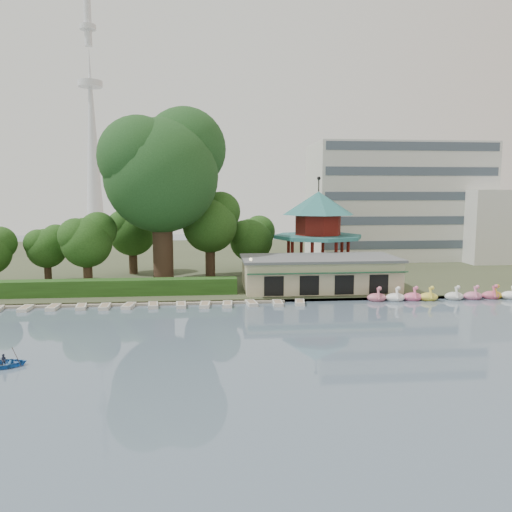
{
  "coord_description": "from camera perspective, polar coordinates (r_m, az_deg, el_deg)",
  "views": [
    {
      "loc": [
        -3.1,
        -36.13,
        11.85
      ],
      "look_at": [
        2.0,
        18.0,
        5.0
      ],
      "focal_mm": 35.0,
      "sensor_mm": 36.0,
      "label": 1
    }
  ],
  "objects": [
    {
      "name": "swan_boats",
      "position": [
        60.15,
        21.17,
        -4.29
      ],
      "size": [
        17.64,
        2.11,
        1.92
      ],
      "color": "#D46D84",
      "rests_on": "ground"
    },
    {
      "name": "dock",
      "position": [
        55.32,
        -14.58,
        -5.3
      ],
      "size": [
        34.0,
        1.6,
        0.24
      ],
      "primitive_type": "cube",
      "color": "gray",
      "rests_on": "ground"
    },
    {
      "name": "ground_plane",
      "position": [
        38.15,
        -0.46,
        -10.92
      ],
      "size": [
        220.0,
        220.0,
        0.0
      ],
      "primitive_type": "plane",
      "color": "slate",
      "rests_on": "ground"
    },
    {
      "name": "broadcast_tower",
      "position": [
        181.73,
        -18.25,
        13.82
      ],
      "size": [
        8.0,
        8.0,
        96.0
      ],
      "color": "silver",
      "rests_on": "ground"
    },
    {
      "name": "big_tree",
      "position": [
        64.7,
        -10.6,
        10.0
      ],
      "size": [
        15.7,
        14.63,
        22.5
      ],
      "color": "#3A281C",
      "rests_on": "shore"
    },
    {
      "name": "rowboat_with_passengers",
      "position": [
        39.03,
        -27.16,
        -10.57
      ],
      "size": [
        5.26,
        4.26,
        2.01
      ],
      "color": "#2C6EB9",
      "rests_on": "ground"
    },
    {
      "name": "embankment",
      "position": [
        54.78,
        -2.02,
        -5.16
      ],
      "size": [
        220.0,
        0.6,
        0.3
      ],
      "primitive_type": "cube",
      "color": "gray",
      "rests_on": "ground"
    },
    {
      "name": "hedge",
      "position": [
        58.82,
        -16.99,
        -3.47
      ],
      "size": [
        30.0,
        2.0,
        1.8
      ],
      "primitive_type": "cube",
      "color": "#254D18",
      "rests_on": "shore"
    },
    {
      "name": "moored_rowboats",
      "position": [
        53.67,
        -12.91,
        -5.56
      ],
      "size": [
        34.69,
        2.74,
        0.36
      ],
      "color": "silver",
      "rests_on": "ground"
    },
    {
      "name": "boathouse",
      "position": [
        60.31,
        7.24,
        -1.92
      ],
      "size": [
        18.6,
        9.39,
        3.9
      ],
      "color": "#C6B993",
      "rests_on": "shore"
    },
    {
      "name": "pavilion",
      "position": [
        69.92,
        7.11,
        3.55
      ],
      "size": [
        12.4,
        12.4,
        13.5
      ],
      "color": "#C6B993",
      "rests_on": "shore"
    },
    {
      "name": "shore",
      "position": [
        88.95,
        -3.34,
        -0.36
      ],
      "size": [
        220.0,
        70.0,
        0.4
      ],
      "primitive_type": "cube",
      "color": "#424930",
      "rests_on": "ground"
    },
    {
      "name": "lamp_post",
      "position": [
        55.97,
        -0.61,
        -1.56
      ],
      "size": [
        0.36,
        0.36,
        4.28
      ],
      "color": "black",
      "rests_on": "shore"
    },
    {
      "name": "small_trees",
      "position": [
        68.71,
        -12.24,
        2.56
      ],
      "size": [
        39.49,
        16.51,
        11.7
      ],
      "color": "#3A281C",
      "rests_on": "shore"
    },
    {
      "name": "office_building",
      "position": [
        92.36,
        17.49,
        5.54
      ],
      "size": [
        38.0,
        18.0,
        20.0
      ],
      "color": "silver",
      "rests_on": "shore"
    }
  ]
}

